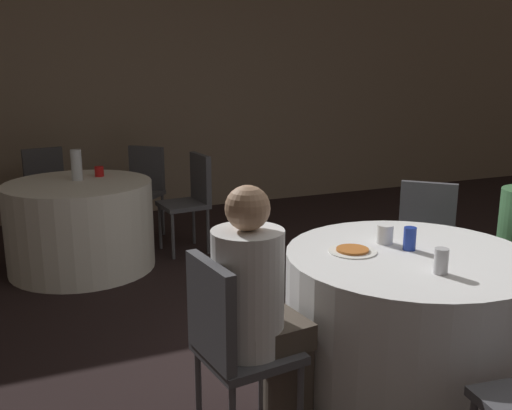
{
  "coord_description": "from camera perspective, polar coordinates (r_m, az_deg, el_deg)",
  "views": [
    {
      "loc": [
        -2.07,
        -2.19,
        1.68
      ],
      "look_at": [
        -0.72,
        0.97,
        0.84
      ],
      "focal_mm": 40.0,
      "sensor_mm": 36.0,
      "label": 1
    }
  ],
  "objects": [
    {
      "name": "chair_far_east",
      "position": [
        5.27,
        -6.41,
        1.18
      ],
      "size": [
        0.44,
        0.44,
        0.9
      ],
      "rotation": [
        0.0,
        0.0,
        -4.62
      ],
      "color": "#47474C",
      "rests_on": "ground_plane"
    },
    {
      "name": "bottle_far",
      "position": [
        5.03,
        -17.51,
        3.84
      ],
      "size": [
        0.09,
        0.09,
        0.26
      ],
      "color": "silver",
      "rests_on": "table_far"
    },
    {
      "name": "table_far",
      "position": [
        5.03,
        -17.13,
        -1.97
      ],
      "size": [
        1.21,
        1.21,
        0.74
      ],
      "color": "white",
      "rests_on": "ground_plane"
    },
    {
      "name": "chair_far_northeast",
      "position": [
        5.81,
        -11.26,
        2.17
      ],
      "size": [
        0.57,
        0.57,
        0.9
      ],
      "rotation": [
        0.0,
        0.0,
        -3.89
      ],
      "color": "#47474C",
      "rests_on": "ground_plane"
    },
    {
      "name": "table_near",
      "position": [
        3.18,
        14.79,
        -11.06
      ],
      "size": [
        1.29,
        1.29,
        0.74
      ],
      "color": "white",
      "rests_on": "ground_plane"
    },
    {
      "name": "soda_can_blue",
      "position": [
        3.09,
        15.12,
        -3.27
      ],
      "size": [
        0.07,
        0.07,
        0.12
      ],
      "color": "#1E38A5",
      "rests_on": "table_near"
    },
    {
      "name": "cup_near",
      "position": [
        3.17,
        12.77,
        -2.85
      ],
      "size": [
        0.09,
        0.09,
        0.1
      ],
      "color": "white",
      "rests_on": "table_near"
    },
    {
      "name": "person_white_shirt",
      "position": [
        2.58,
        0.59,
        -11.0
      ],
      "size": [
        0.5,
        0.34,
        1.2
      ],
      "rotation": [
        0.0,
        0.0,
        -1.45
      ],
      "color": "#4C4238",
      "rests_on": "ground_plane"
    },
    {
      "name": "wall_back",
      "position": [
        6.89,
        -5.71,
        11.34
      ],
      "size": [
        16.0,
        0.06,
        2.8
      ],
      "color": "gray",
      "rests_on": "ground_plane"
    },
    {
      "name": "pizza_plate_near",
      "position": [
        3.01,
        9.62,
        -4.5
      ],
      "size": [
        0.25,
        0.25,
        0.02
      ],
      "color": "white",
      "rests_on": "table_near"
    },
    {
      "name": "ground_plane",
      "position": [
        3.45,
        18.31,
        -16.2
      ],
      "size": [
        16.0,
        16.0,
        0.0
      ],
      "primitive_type": "plane",
      "color": "black"
    },
    {
      "name": "cup_far",
      "position": [
        5.16,
        -15.41,
        3.26
      ],
      "size": [
        0.08,
        0.08,
        0.09
      ],
      "color": "red",
      "rests_on": "table_far"
    },
    {
      "name": "soda_can_silver",
      "position": [
        2.79,
        18.02,
        -5.36
      ],
      "size": [
        0.07,
        0.07,
        0.12
      ],
      "color": "silver",
      "rests_on": "table_near"
    },
    {
      "name": "chair_near_northeast",
      "position": [
        4.12,
        16.55,
        -2.92
      ],
      "size": [
        0.57,
        0.57,
        0.9
      ],
      "rotation": [
        0.0,
        0.0,
        -3.91
      ],
      "color": "#47474C",
      "rests_on": "ground_plane"
    },
    {
      "name": "chair_near_west",
      "position": [
        2.53,
        -2.67,
        -13.0
      ],
      "size": [
        0.45,
        0.45,
        0.9
      ],
      "rotation": [
        0.0,
        0.0,
        -1.45
      ],
      "color": "#47474C",
      "rests_on": "ground_plane"
    },
    {
      "name": "chair_far_north",
      "position": [
        5.95,
        -20.16,
        1.86
      ],
      "size": [
        0.47,
        0.47,
        0.9
      ],
      "rotation": [
        0.0,
        0.0,
        -2.95
      ],
      "color": "#47474C",
      "rests_on": "ground_plane"
    }
  ]
}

